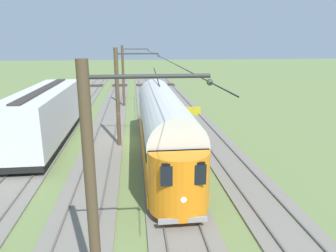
# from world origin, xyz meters

# --- Properties ---
(ground_plane) EXTENTS (220.00, 220.00, 0.00)m
(ground_plane) POSITION_xyz_m (0.00, 0.00, 0.00)
(ground_plane) COLOR olive
(track_streetcar_siding) EXTENTS (2.80, 80.00, 0.18)m
(track_streetcar_siding) POSITION_xyz_m (-6.07, -0.31, 0.05)
(track_streetcar_siding) COLOR slate
(track_streetcar_siding) RESTS_ON ground
(track_adjacent_siding) EXTENTS (2.80, 80.00, 0.18)m
(track_adjacent_siding) POSITION_xyz_m (-2.02, -0.31, 0.05)
(track_adjacent_siding) COLOR slate
(track_adjacent_siding) RESTS_ON ground
(track_third_siding) EXTENTS (2.80, 80.00, 0.18)m
(track_third_siding) POSITION_xyz_m (2.02, -0.31, 0.05)
(track_third_siding) COLOR slate
(track_third_siding) RESTS_ON ground
(track_outer_siding) EXTENTS (2.80, 80.00, 0.18)m
(track_outer_siding) POSITION_xyz_m (6.07, -0.31, 0.05)
(track_outer_siding) COLOR slate
(track_outer_siding) RESTS_ON ground
(vintage_streetcar) EXTENTS (2.65, 16.30, 4.94)m
(vintage_streetcar) POSITION_xyz_m (-2.02, 3.62, 2.26)
(vintage_streetcar) COLOR orange
(vintage_streetcar) RESTS_ON ground
(boxcar_adjacent) EXTENTS (2.96, 12.92, 3.85)m
(boxcar_adjacent) POSITION_xyz_m (6.08, -0.49, 2.16)
(boxcar_adjacent) COLOR silver
(boxcar_adjacent) RESTS_ON ground
(catenary_pole_foreground) EXTENTS (3.08, 0.28, 6.86)m
(catenary_pole_foreground) POSITION_xyz_m (0.74, -13.29, 3.60)
(catenary_pole_foreground) COLOR #4C3D28
(catenary_pole_foreground) RESTS_ON ground
(catenary_pole_mid_near) EXTENTS (3.08, 0.28, 6.86)m
(catenary_pole_mid_near) POSITION_xyz_m (0.74, 0.92, 3.60)
(catenary_pole_mid_near) COLOR #4C3D28
(catenary_pole_mid_near) RESTS_ON ground
(catenary_pole_mid_far) EXTENTS (3.08, 0.28, 6.86)m
(catenary_pole_mid_far) POSITION_xyz_m (0.74, 15.13, 3.60)
(catenary_pole_mid_far) COLOR #4C3D28
(catenary_pole_mid_far) RESTS_ON ground
(overhead_wire_run) EXTENTS (2.87, 32.42, 0.18)m
(overhead_wire_run) POSITION_xyz_m (-1.95, 0.16, 6.32)
(overhead_wire_run) COLOR black
(overhead_wire_run) RESTS_ON ground
(spare_tie_stack) EXTENTS (2.40, 2.40, 0.54)m
(spare_tie_stack) POSITION_xyz_m (8.65, -6.46, 0.27)
(spare_tie_stack) COLOR #2D2316
(spare_tie_stack) RESTS_ON ground
(track_end_bumper) EXTENTS (1.80, 0.60, 0.80)m
(track_end_bumper) POSITION_xyz_m (-6.07, -8.11, 0.40)
(track_end_bumper) COLOR #B2A519
(track_end_bumper) RESTS_ON ground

